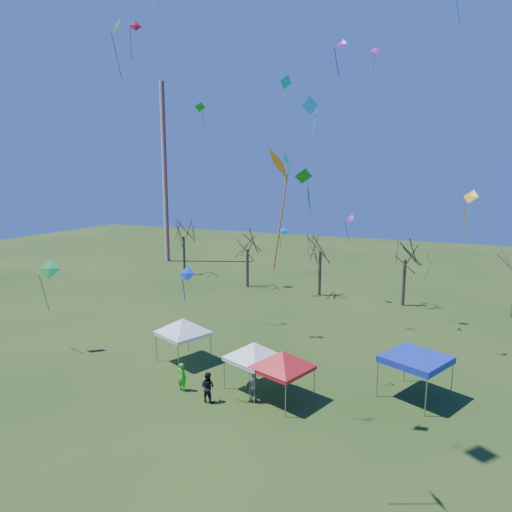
{
  "coord_description": "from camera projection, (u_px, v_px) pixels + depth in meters",
  "views": [
    {
      "loc": [
        10.32,
        -20.53,
        12.43
      ],
      "look_at": [
        -0.12,
        3.0,
        7.82
      ],
      "focal_mm": 32.0,
      "sensor_mm": 36.0,
      "label": 1
    }
  ],
  "objects": [
    {
      "name": "kite_18",
      "position": [
        376.0,
        52.0,
        28.88
      ],
      "size": [
        0.77,
        0.69,
        1.66
      ],
      "rotation": [
        0.0,
        0.0,
        0.53
      ],
      "color": "#FF38AA",
      "rests_on": "ground"
    },
    {
      "name": "kite_14",
      "position": [
        50.0,
        269.0,
        31.63
      ],
      "size": [
        1.69,
        1.37,
        3.92
      ],
      "rotation": [
        0.0,
        0.0,
        0.41
      ],
      "color": "green",
      "rests_on": "ground"
    },
    {
      "name": "tree_2",
      "position": [
        321.0,
        236.0,
        46.55
      ],
      "size": [
        3.71,
        3.71,
        8.18
      ],
      "color": "#3D2D21",
      "rests_on": "ground"
    },
    {
      "name": "kite_24",
      "position": [
        286.0,
        83.0,
        30.39
      ],
      "size": [
        0.92,
        1.12,
        2.63
      ],
      "rotation": [
        0.0,
        0.0,
        4.21
      ],
      "color": "#0DD1B4",
      "rests_on": "ground"
    },
    {
      "name": "kite_27",
      "position": [
        304.0,
        177.0,
        20.78
      ],
      "size": [
        1.0,
        0.94,
        2.07
      ],
      "rotation": [
        0.0,
        0.0,
        3.8
      ],
      "color": "#17961C",
      "rests_on": "ground"
    },
    {
      "name": "tent_white_west",
      "position": [
        183.0,
        321.0,
        30.3
      ],
      "size": [
        3.66,
        3.66,
        3.48
      ],
      "rotation": [
        0.0,
        0.0,
        -0.39
      ],
      "color": "gray",
      "rests_on": "ground"
    },
    {
      "name": "kite_22",
      "position": [
        350.0,
        219.0,
        43.81
      ],
      "size": [
        1.06,
        0.98,
        2.87
      ],
      "rotation": [
        0.0,
        0.0,
        5.77
      ],
      "color": "#DC309A",
      "rests_on": "ground"
    },
    {
      "name": "person_green",
      "position": [
        182.0,
        377.0,
        26.48
      ],
      "size": [
        0.68,
        0.5,
        1.7
      ],
      "primitive_type": "imported",
      "rotation": [
        0.0,
        0.0,
        2.98
      ],
      "color": "#31D522",
      "rests_on": "ground"
    },
    {
      "name": "kite_17",
      "position": [
        470.0,
        197.0,
        27.55
      ],
      "size": [
        1.14,
        1.01,
        2.95
      ],
      "rotation": [
        0.0,
        0.0,
        5.74
      ],
      "color": "#EEA419",
      "rests_on": "ground"
    },
    {
      "name": "kite_5",
      "position": [
        279.0,
        164.0,
        15.69
      ],
      "size": [
        1.43,
        1.55,
        4.34
      ],
      "rotation": [
        0.0,
        0.0,
        2.21
      ],
      "color": "orange",
      "rests_on": "ground"
    },
    {
      "name": "kite_26",
      "position": [
        341.0,
        45.0,
        35.14
      ],
      "size": [
        1.04,
        0.88,
        2.79
      ],
      "rotation": [
        0.0,
        0.0,
        5.97
      ],
      "color": "purple",
      "rests_on": "ground"
    },
    {
      "name": "kite_13",
      "position": [
        283.0,
        232.0,
        46.26
      ],
      "size": [
        1.03,
        0.72,
        2.52
      ],
      "rotation": [
        0.0,
        0.0,
        0.11
      ],
      "color": "blue",
      "rests_on": "ground"
    },
    {
      "name": "tree_1",
      "position": [
        247.0,
        236.0,
        50.23
      ],
      "size": [
        3.42,
        3.42,
        7.54
      ],
      "color": "#3D2D21",
      "rests_on": "ground"
    },
    {
      "name": "kite_8",
      "position": [
        116.0,
        27.0,
        28.73
      ],
      "size": [
        1.36,
        1.23,
        3.67
      ],
      "rotation": [
        0.0,
        0.0,
        5.64
      ],
      "color": "#269817",
      "rests_on": "ground"
    },
    {
      "name": "person_grey",
      "position": [
        254.0,
        387.0,
        25.12
      ],
      "size": [
        1.12,
        0.91,
        1.78
      ],
      "primitive_type": "imported",
      "rotation": [
        0.0,
        0.0,
        3.68
      ],
      "color": "slate",
      "rests_on": "ground"
    },
    {
      "name": "kite_7",
      "position": [
        135.0,
        26.0,
        34.86
      ],
      "size": [
        1.12,
        1.1,
        2.85
      ],
      "rotation": [
        0.0,
        0.0,
        0.73
      ],
      "color": "red",
      "rests_on": "ground"
    },
    {
      "name": "tent_white_mid",
      "position": [
        254.0,
        345.0,
        26.39
      ],
      "size": [
        3.52,
        3.52,
        3.31
      ],
      "rotation": [
        0.0,
        0.0,
        -0.36
      ],
      "color": "gray",
      "rests_on": "ground"
    },
    {
      "name": "kite_11",
      "position": [
        310.0,
        106.0,
        34.54
      ],
      "size": [
        1.39,
        0.8,
        3.02
      ],
      "rotation": [
        0.0,
        0.0,
        2.96
      ],
      "color": "#168AF0",
      "rests_on": "ground"
    },
    {
      "name": "tree_3",
      "position": [
        406.0,
        243.0,
        42.94
      ],
      "size": [
        3.59,
        3.59,
        7.91
      ],
      "color": "#3D2D21",
      "rests_on": "ground"
    },
    {
      "name": "radio_mast",
      "position": [
        165.0,
        174.0,
        64.34
      ],
      "size": [
        0.7,
        0.7,
        25.0
      ],
      "primitive_type": "cylinder",
      "color": "silver",
      "rests_on": "ground"
    },
    {
      "name": "kite_2",
      "position": [
        200.0,
        107.0,
        48.19
      ],
      "size": [
        1.42,
        1.42,
        2.9
      ],
      "rotation": [
        0.0,
        0.0,
        3.92
      ],
      "color": "green",
      "rests_on": "ground"
    },
    {
      "name": "kite_19",
      "position": [
        428.0,
        257.0,
        36.19
      ],
      "size": [
        0.62,
        0.84,
        2.22
      ],
      "rotation": [
        0.0,
        0.0,
        1.93
      ],
      "color": "green",
      "rests_on": "ground"
    },
    {
      "name": "person_dark",
      "position": [
        208.0,
        387.0,
        25.19
      ],
      "size": [
        0.87,
        0.7,
        1.72
      ],
      "primitive_type": "imported",
      "rotation": [
        0.0,
        0.0,
        3.09
      ],
      "color": "black",
      "rests_on": "ground"
    },
    {
      "name": "kite_25",
      "position": [
        287.0,
        160.0,
        25.4
      ],
      "size": [
        0.71,
        0.68,
        1.56
      ],
      "rotation": [
        0.0,
        0.0,
        2.4
      ],
      "color": "#0EADD4",
      "rests_on": "ground"
    },
    {
      "name": "tree_0",
      "position": [
        183.0,
        223.0,
        56.6
      ],
      "size": [
        3.83,
        3.83,
        8.44
      ],
      "color": "#3D2D21",
      "rests_on": "ground"
    },
    {
      "name": "kite_1",
      "position": [
        187.0,
        274.0,
        24.2
      ],
      "size": [
        0.95,
        0.68,
        1.95
      ],
      "rotation": [
        0.0,
        0.0,
        0.31
      ],
      "color": "blue",
      "rests_on": "ground"
    },
    {
      "name": "ground",
      "position": [
        236.0,
        406.0,
        24.78
      ],
      "size": [
        140.0,
        140.0,
        0.0
      ],
      "primitive_type": "plane",
      "color": "#214114",
      "rests_on": "ground"
    },
    {
      "name": "tent_blue",
      "position": [
        416.0,
        360.0,
        25.42
      ],
      "size": [
        4.13,
        4.13,
        2.46
      ],
      "rotation": [
        0.0,
        0.0,
        -0.42
      ],
      "color": "gray",
      "rests_on": "ground"
    },
    {
      "name": "tent_red",
      "position": [
        282.0,
        354.0,
        24.97
      ],
      "size": [
        3.64,
        3.64,
        3.39
      ],
      "rotation": [
        0.0,
        0.0,
        -0.33
      ],
      "color": "gray",
      "rests_on": "ground"
    }
  ]
}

